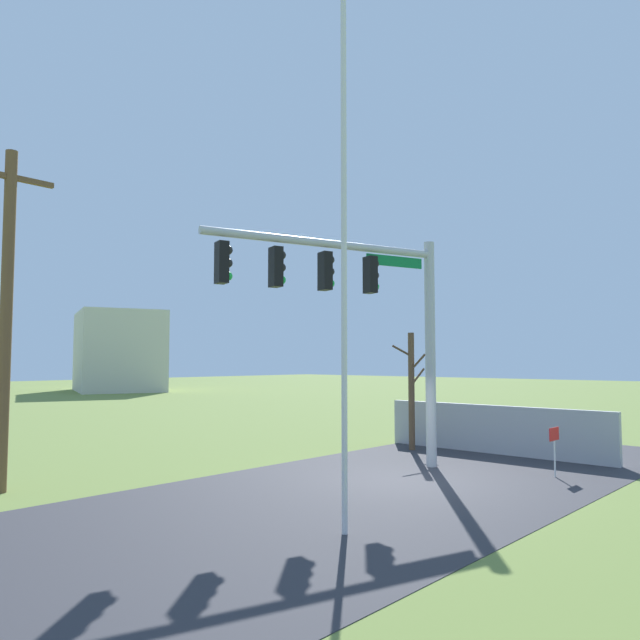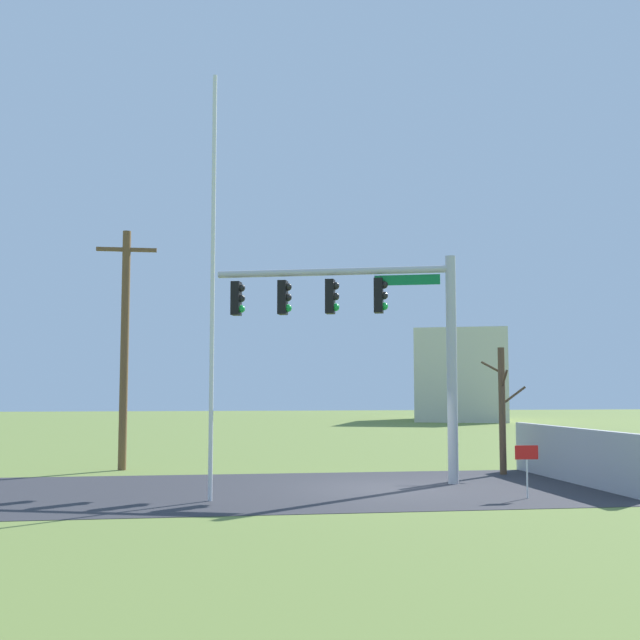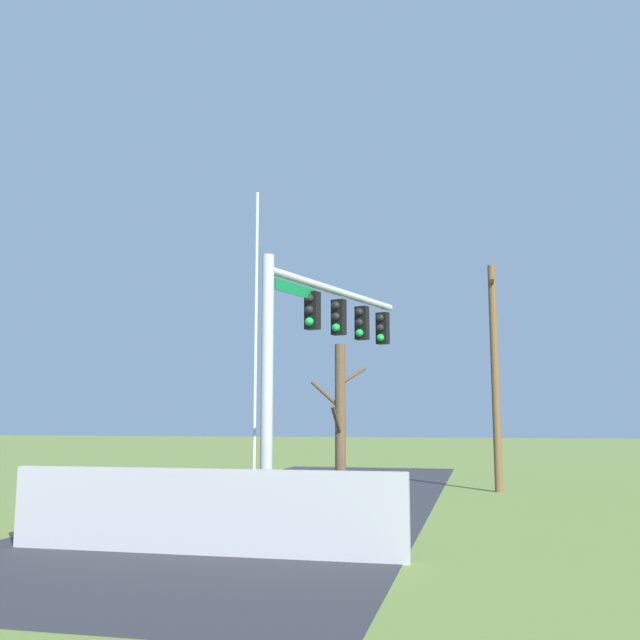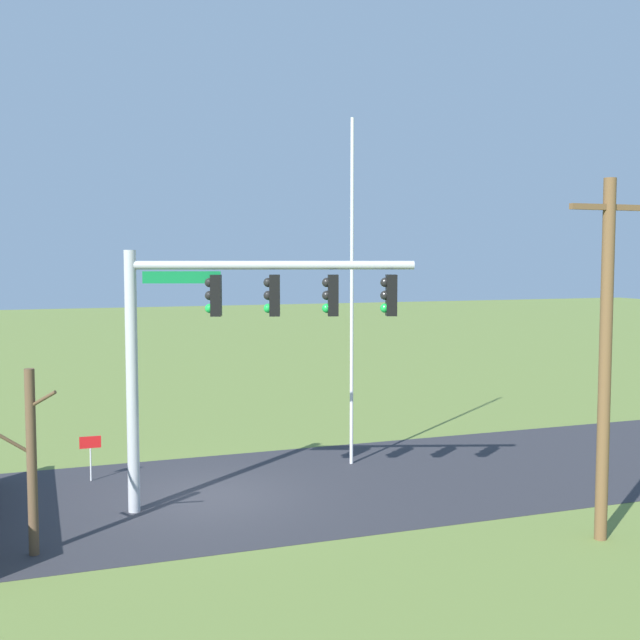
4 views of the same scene
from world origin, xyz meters
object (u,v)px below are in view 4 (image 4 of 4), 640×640
flagpole (352,294)px  utility_pole (605,354)px  signal_mast (227,323)px  bare_tree (31,460)px  open_sign (90,448)px

flagpole → utility_pole: 8.10m
signal_mast → utility_pole: utility_pole is taller
signal_mast → utility_pole: 8.36m
utility_pole → bare_tree: bearing=-15.3°
signal_mast → bare_tree: signal_mast is taller
flagpole → utility_pole: bearing=109.2°
utility_pole → open_sign: bearing=-39.9°
flagpole → utility_pole: flagpole is taller
flagpole → bare_tree: 10.24m
utility_pole → bare_tree: (11.35, -3.10, -2.02)m
utility_pole → signal_mast: bearing=-32.9°
flagpole → open_sign: size_ratio=8.12×
bare_tree → open_sign: 5.46m
bare_tree → flagpole: bearing=-152.7°
utility_pole → flagpole: bearing=-70.8°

